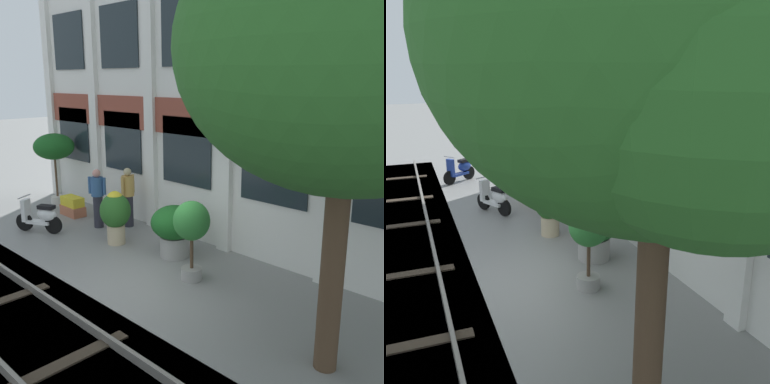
% 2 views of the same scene
% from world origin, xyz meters
% --- Properties ---
extents(ground_plane, '(80.00, 80.00, 0.00)m').
position_xyz_m(ground_plane, '(0.00, 0.00, 0.00)').
color(ground_plane, gray).
extents(apartment_facade, '(16.06, 0.64, 8.65)m').
position_xyz_m(apartment_facade, '(-0.00, 2.94, 4.30)').
color(apartment_facade, silver).
rests_on(apartment_facade, ground).
extents(rail_tracks, '(23.70, 2.80, 0.43)m').
position_xyz_m(rail_tracks, '(0.00, -2.36, -0.13)').
color(rail_tracks, '#5B5449').
rests_on(rail_tracks, ground).
extents(broadleaf_tree, '(4.51, 4.30, 6.13)m').
position_xyz_m(broadleaf_tree, '(3.99, 0.19, 4.24)').
color(broadleaf_tree, '#4C3826').
rests_on(broadleaf_tree, ground).
extents(potted_plant_fluted_column, '(1.08, 1.08, 1.21)m').
position_xyz_m(potted_plant_fluted_column, '(-0.57, 1.56, 0.70)').
color(potted_plant_fluted_column, gray).
rests_on(potted_plant_fluted_column, ground).
extents(potted_plant_glazed_jar, '(0.76, 0.76, 1.35)m').
position_xyz_m(potted_plant_glazed_jar, '(-2.21, 1.11, 0.80)').
color(potted_plant_glazed_jar, tan).
rests_on(potted_plant_glazed_jar, ground).
extents(potted_plant_square_trough, '(0.84, 0.44, 0.58)m').
position_xyz_m(potted_plant_square_trough, '(-5.12, 1.63, 0.27)').
color(potted_plant_square_trough, '#B76647').
rests_on(potted_plant_square_trough, ground).
extents(potted_plant_low_pan, '(1.28, 1.28, 2.33)m').
position_xyz_m(potted_plant_low_pan, '(-6.53, 1.93, 1.85)').
color(potted_plant_low_pan, beige).
rests_on(potted_plant_low_pan, ground).
extents(potted_plant_terracotta_small, '(0.75, 0.75, 1.66)m').
position_xyz_m(potted_plant_terracotta_small, '(0.60, 0.94, 1.15)').
color(potted_plant_terracotta_small, gray).
rests_on(potted_plant_terracotta_small, ground).
extents(scooter_near_curb, '(0.88, 1.17, 0.98)m').
position_xyz_m(scooter_near_curb, '(-8.19, -0.22, 0.44)').
color(scooter_near_curb, black).
rests_on(scooter_near_curb, ground).
extents(scooter_second_parked, '(1.26, 0.78, 0.98)m').
position_xyz_m(scooter_second_parked, '(-4.34, 0.20, 0.44)').
color(scooter_second_parked, black).
rests_on(scooter_second_parked, ground).
extents(resident_by_doorway, '(0.48, 0.34, 1.64)m').
position_xyz_m(resident_by_doorway, '(-3.61, 1.54, 0.88)').
color(resident_by_doorway, '#282833').
rests_on(resident_by_doorway, ground).
extents(resident_watching_tracks, '(0.34, 0.52, 1.66)m').
position_xyz_m(resident_watching_tracks, '(-3.07, 2.18, 0.89)').
color(resident_watching_tracks, '#282833').
rests_on(resident_watching_tracks, ground).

